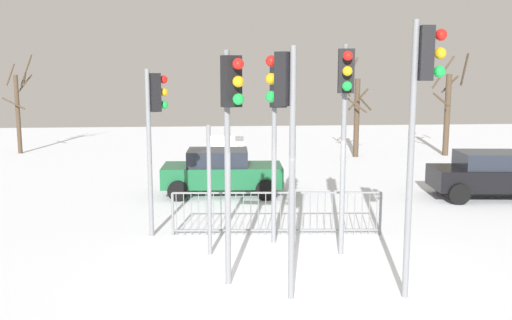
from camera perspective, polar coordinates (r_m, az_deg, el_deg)
name	(u,v)px	position (r m, az deg, el deg)	size (l,w,h in m)	color
ground_plane	(293,274)	(11.38, 3.76, -11.40)	(60.00, 60.00, 0.00)	white
traffic_light_mid_left	(231,116)	(10.06, -2.54, 4.48)	(0.40, 0.53, 4.33)	slate
traffic_light_foreground_right	(345,103)	(11.90, 8.99, 5.70)	(0.35, 0.57, 4.51)	slate
traffic_light_foreground_left	(278,112)	(12.65, 2.21, 4.83)	(0.40, 0.53, 4.15)	slate
traffic_light_rear_left	(285,116)	(9.58, 2.95, 4.46)	(0.49, 0.44, 4.38)	slate
traffic_light_rear_right	(154,115)	(13.60, -10.24, 4.53)	(0.51, 0.42, 4.01)	slate
traffic_light_mid_right	(422,98)	(9.93, 16.36, 6.02)	(0.57, 0.34, 4.80)	slate
direction_sign_post	(212,182)	(12.12, -4.44, -2.28)	(0.78, 0.20, 2.84)	slate
pedestrian_guard_railing	(277,213)	(13.78, 2.11, -5.34)	(5.11, 0.41, 1.07)	slate
car_green_trailing	(221,171)	(18.18, -3.52, -1.14)	(3.87, 2.06, 1.47)	#195933
car_black_mid	(493,174)	(19.13, 22.78, -1.33)	(3.95, 2.24, 1.47)	black
bare_tree_left	(18,109)	(29.48, -22.85, 4.80)	(1.36, 1.38, 4.72)	#473828
bare_tree_centre	(448,109)	(27.97, 18.77, 4.87)	(1.53, 1.50, 4.76)	#473828
bare_tree_right	(356,113)	(26.43, 10.05, 4.69)	(1.51, 1.53, 4.59)	#473828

